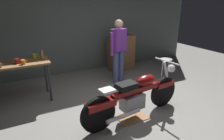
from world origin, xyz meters
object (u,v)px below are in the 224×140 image
at_px(wooden_dresser, 121,53).
at_px(mug_yellow_tall, 34,56).
at_px(motorcycle, 135,96).
at_px(mug_orange_travel, 23,62).
at_px(shop_stool, 166,64).
at_px(mug_red_diner, 17,61).
at_px(bottle, 42,55).
at_px(person_standing, 118,49).

distance_m(wooden_dresser, mug_yellow_tall, 2.77).
height_order(motorcycle, mug_yellow_tall, mug_yellow_tall).
bearing_deg(mug_orange_travel, shop_stool, -5.94).
distance_m(wooden_dresser, mug_red_diner, 3.17).
bearing_deg(bottle, motorcycle, -50.91).
bearing_deg(person_standing, mug_yellow_tall, -22.07).
bearing_deg(bottle, mug_yellow_tall, 134.22).
xyz_separation_m(shop_stool, mug_yellow_tall, (-3.19, 0.71, 0.45)).
bearing_deg(mug_orange_travel, mug_yellow_tall, 54.27).
height_order(mug_red_diner, mug_orange_travel, mug_red_diner).
xyz_separation_m(person_standing, mug_orange_travel, (-2.30, -0.21, 0.02)).
relative_size(motorcycle, shop_stool, 3.41).
distance_m(shop_stool, mug_yellow_tall, 3.30).
xyz_separation_m(wooden_dresser, bottle, (-2.49, -0.90, 0.45)).
bearing_deg(person_standing, shop_stool, 135.66).
height_order(motorcycle, wooden_dresser, wooden_dresser).
relative_size(mug_yellow_tall, bottle, 0.45).
xyz_separation_m(shop_stool, wooden_dresser, (-0.56, 1.46, 0.05)).
relative_size(wooden_dresser, mug_red_diner, 9.33).
bearing_deg(wooden_dresser, bottle, -160.21).
distance_m(wooden_dresser, mug_orange_travel, 3.12).
xyz_separation_m(person_standing, mug_red_diner, (-2.41, -0.09, 0.03)).
bearing_deg(mug_yellow_tall, bottle, -45.78).
bearing_deg(motorcycle, bottle, 122.61).
relative_size(person_standing, wooden_dresser, 1.52).
height_order(mug_yellow_tall, mug_orange_travel, mug_yellow_tall).
relative_size(mug_orange_travel, bottle, 0.46).
xyz_separation_m(person_standing, bottle, (-1.90, -0.00, 0.07)).
height_order(motorcycle, shop_stool, motorcycle).
distance_m(shop_stool, mug_orange_travel, 3.50).
relative_size(mug_red_diner, bottle, 0.49).
bearing_deg(person_standing, motorcycle, 53.42).
relative_size(shop_stool, mug_red_diner, 5.43).
height_order(person_standing, bottle, person_standing).
distance_m(mug_red_diner, mug_yellow_tall, 0.42).
relative_size(mug_red_diner, mug_yellow_tall, 1.08).
distance_m(person_standing, mug_orange_travel, 2.31).
bearing_deg(motorcycle, wooden_dresser, 59.35).
distance_m(person_standing, wooden_dresser, 1.13).
bearing_deg(wooden_dresser, mug_orange_travel, -159.17).
height_order(shop_stool, mug_yellow_tall, mug_yellow_tall).
bearing_deg(shop_stool, mug_orange_travel, 174.06).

